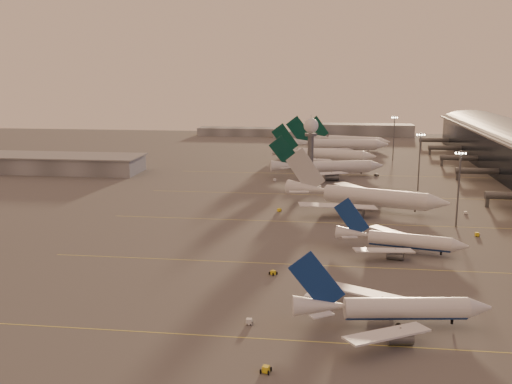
# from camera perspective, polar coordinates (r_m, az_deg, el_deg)

# --- Properties ---
(ground) EXTENTS (700.00, 700.00, 0.00)m
(ground) POSITION_cam_1_polar(r_m,az_deg,el_deg) (149.21, 1.26, -8.02)
(ground) COLOR #575454
(ground) RESTS_ON ground
(taxiway_markings) EXTENTS (180.00, 185.25, 0.02)m
(taxiway_markings) POSITION_cam_1_polar(r_m,az_deg,el_deg) (202.61, 11.48, -2.97)
(taxiway_markings) COLOR #ECE053
(taxiway_markings) RESTS_ON ground
(hangar) EXTENTS (82.00, 27.00, 8.50)m
(hangar) POSITION_cam_1_polar(r_m,az_deg,el_deg) (314.01, -18.12, 2.61)
(hangar) COLOR slate
(hangar) RESTS_ON ground
(radar_tower) EXTENTS (6.40, 6.40, 31.10)m
(radar_tower) POSITION_cam_1_polar(r_m,az_deg,el_deg) (261.59, 5.24, 5.13)
(radar_tower) COLOR #53565B
(radar_tower) RESTS_ON ground
(mast_b) EXTENTS (3.60, 0.56, 25.00)m
(mast_b) POSITION_cam_1_polar(r_m,az_deg,el_deg) (202.11, 18.74, 0.60)
(mast_b) COLOR #53565B
(mast_b) RESTS_ON ground
(mast_c) EXTENTS (3.60, 0.56, 25.00)m
(mast_c) POSITION_cam_1_polar(r_m,az_deg,el_deg) (254.80, 15.30, 2.96)
(mast_c) COLOR #53565B
(mast_c) RESTS_ON ground
(mast_d) EXTENTS (3.60, 0.56, 25.00)m
(mast_d) POSITION_cam_1_polar(r_m,az_deg,el_deg) (343.29, 12.99, 5.20)
(mast_d) COLOR #53565B
(mast_d) RESTS_ON ground
(distant_horizon) EXTENTS (165.00, 37.50, 9.00)m
(distant_horizon) POSITION_cam_1_polar(r_m,az_deg,el_deg) (467.36, 5.94, 5.83)
(distant_horizon) COLOR slate
(distant_horizon) RESTS_ON ground
(narrowbody_near) EXTENTS (40.30, 31.97, 15.79)m
(narrowbody_near) POSITION_cam_1_polar(r_m,az_deg,el_deg) (123.32, 12.82, -11.05)
(narrowbody_near) COLOR silver
(narrowbody_near) RESTS_ON ground
(narrowbody_mid) EXTENTS (36.59, 28.86, 14.53)m
(narrowbody_mid) POSITION_cam_1_polar(r_m,az_deg,el_deg) (171.79, 13.55, -4.67)
(narrowbody_mid) COLOR silver
(narrowbody_mid) RESTS_ON ground
(widebody_white) EXTENTS (58.86, 46.41, 21.48)m
(widebody_white) POSITION_cam_1_polar(r_m,az_deg,el_deg) (220.28, 10.32, -0.76)
(widebody_white) COLOR silver
(widebody_white) RESTS_ON ground
(greentail_a) EXTENTS (54.58, 43.59, 20.14)m
(greentail_a) POSITION_cam_1_polar(r_m,az_deg,el_deg) (287.08, 6.85, 2.16)
(greentail_a) COLOR silver
(greentail_a) RESTS_ON ground
(greentail_b) EXTENTS (57.57, 45.96, 21.27)m
(greentail_b) POSITION_cam_1_polar(r_m,az_deg,el_deg) (327.08, 6.45, 3.35)
(greentail_b) COLOR silver
(greentail_b) RESTS_ON ground
(greentail_c) EXTENTS (62.43, 50.35, 22.66)m
(greentail_c) POSITION_cam_1_polar(r_m,az_deg,el_deg) (370.57, 7.81, 4.32)
(greentail_c) COLOR silver
(greentail_c) RESTS_ON ground
(greentail_d) EXTENTS (53.92, 42.90, 20.18)m
(greentail_d) POSITION_cam_1_polar(r_m,az_deg,el_deg) (397.74, 8.81, 4.71)
(greentail_d) COLOR silver
(greentail_d) RESTS_ON ground
(gsv_truck_a) EXTENTS (6.17, 2.45, 2.47)m
(gsv_truck_a) POSITION_cam_1_polar(r_m,az_deg,el_deg) (122.08, -0.43, -11.97)
(gsv_truck_a) COLOR silver
(gsv_truck_a) RESTS_ON ground
(gsv_tug_near) EXTENTS (3.05, 4.18, 1.07)m
(gsv_tug_near) POSITION_cam_1_polar(r_m,az_deg,el_deg) (104.95, 0.95, -16.55)
(gsv_tug_near) COLOR yellow
(gsv_tug_near) RESTS_ON ground
(gsv_tug_mid) EXTENTS (4.13, 3.93, 1.02)m
(gsv_tug_mid) POSITION_cam_1_polar(r_m,az_deg,el_deg) (150.01, 1.64, -7.70)
(gsv_tug_mid) COLOR yellow
(gsv_tug_mid) RESTS_ON ground
(gsv_truck_b) EXTENTS (6.24, 2.59, 2.47)m
(gsv_truck_b) POSITION_cam_1_polar(r_m,az_deg,el_deg) (195.44, 20.46, -3.63)
(gsv_truck_b) COLOR yellow
(gsv_truck_b) RESTS_ON ground
(gsv_truck_c) EXTENTS (5.54, 5.91, 2.41)m
(gsv_truck_c) POSITION_cam_1_polar(r_m,az_deg,el_deg) (215.36, 2.32, -1.54)
(gsv_truck_c) COLOR yellow
(gsv_truck_c) RESTS_ON ground
(gsv_catering_b) EXTENTS (5.10, 2.78, 4.00)m
(gsv_catering_b) POSITION_cam_1_polar(r_m,az_deg,el_deg) (223.40, 19.40, -1.52)
(gsv_catering_b) COLOR silver
(gsv_catering_b) RESTS_ON ground
(gsv_truck_d) EXTENTS (4.10, 6.64, 2.52)m
(gsv_truck_d) POSITION_cam_1_polar(r_m,az_deg,el_deg) (273.69, 1.76, 1.30)
(gsv_truck_d) COLOR silver
(gsv_truck_d) RESTS_ON ground
(gsv_tug_hangar) EXTENTS (4.52, 3.83, 1.11)m
(gsv_tug_hangar) POSITION_cam_1_polar(r_m,az_deg,el_deg) (292.78, 11.39, 1.61)
(gsv_tug_hangar) COLOR #585A5D
(gsv_tug_hangar) RESTS_ON ground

